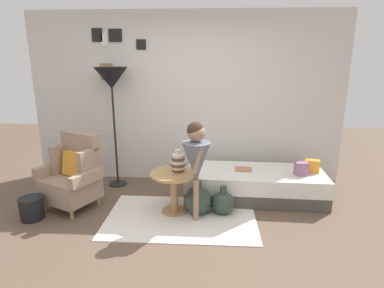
# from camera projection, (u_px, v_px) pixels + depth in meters

# --- Properties ---
(ground_plane) EXTENTS (12.00, 12.00, 0.00)m
(ground_plane) POSITION_uv_depth(u_px,v_px,m) (173.00, 243.00, 3.45)
(ground_plane) COLOR brown
(gallery_wall) EXTENTS (4.80, 0.12, 2.60)m
(gallery_wall) POSITION_uv_depth(u_px,v_px,m) (186.00, 99.00, 4.98)
(gallery_wall) COLOR silver
(gallery_wall) RESTS_ON ground
(rug) EXTENTS (1.84, 1.18, 0.01)m
(rug) POSITION_uv_depth(u_px,v_px,m) (181.00, 217.00, 3.99)
(rug) COLOR silver
(rug) RESTS_ON ground
(armchair) EXTENTS (0.89, 0.81, 0.97)m
(armchair) POSITION_uv_depth(u_px,v_px,m) (74.00, 175.00, 4.22)
(armchair) COLOR tan
(armchair) RESTS_ON ground
(daybed) EXTENTS (1.93, 0.87, 0.40)m
(daybed) POSITION_uv_depth(u_px,v_px,m) (254.00, 184.00, 4.52)
(daybed) COLOR #4C4742
(daybed) RESTS_ON ground
(pillow_head) EXTENTS (0.21, 0.15, 0.17)m
(pillow_head) POSITION_uv_depth(u_px,v_px,m) (312.00, 166.00, 4.41)
(pillow_head) COLOR orange
(pillow_head) RESTS_ON daybed
(pillow_mid) EXTENTS (0.17, 0.13, 0.18)m
(pillow_mid) POSITION_uv_depth(u_px,v_px,m) (301.00, 169.00, 4.29)
(pillow_mid) COLOR gray
(pillow_mid) RESTS_ON daybed
(side_table) EXTENTS (0.60, 0.60, 0.54)m
(side_table) POSITION_uv_depth(u_px,v_px,m) (174.00, 184.00, 4.04)
(side_table) COLOR tan
(side_table) RESTS_ON ground
(vase_striped) EXTENTS (0.19, 0.19, 0.28)m
(vase_striped) POSITION_uv_depth(u_px,v_px,m) (178.00, 162.00, 4.02)
(vase_striped) COLOR brown
(vase_striped) RESTS_ON side_table
(floor_lamp) EXTENTS (0.48, 0.48, 1.79)m
(floor_lamp) POSITION_uv_depth(u_px,v_px,m) (111.00, 82.00, 4.63)
(floor_lamp) COLOR black
(floor_lamp) RESTS_ON ground
(person_child) EXTENTS (0.34, 0.34, 1.22)m
(person_child) POSITION_uv_depth(u_px,v_px,m) (196.00, 158.00, 3.77)
(person_child) COLOR #A37A60
(person_child) RESTS_ON ground
(book_on_daybed) EXTENTS (0.23, 0.18, 0.03)m
(book_on_daybed) POSITION_uv_depth(u_px,v_px,m) (243.00, 169.00, 4.49)
(book_on_daybed) COLOR tan
(book_on_daybed) RESTS_ON daybed
(demijohn_near) EXTENTS (0.36, 0.36, 0.44)m
(demijohn_near) POSITION_uv_depth(u_px,v_px,m) (198.00, 200.00, 4.06)
(demijohn_near) COLOR #2D3D33
(demijohn_near) RESTS_ON ground
(demijohn_far) EXTENTS (0.29, 0.29, 0.38)m
(demijohn_far) POSITION_uv_depth(u_px,v_px,m) (223.00, 203.00, 4.07)
(demijohn_far) COLOR #2D3D33
(demijohn_far) RESTS_ON ground
(magazine_basket) EXTENTS (0.28, 0.28, 0.28)m
(magazine_basket) POSITION_uv_depth(u_px,v_px,m) (32.00, 208.00, 3.94)
(magazine_basket) COLOR black
(magazine_basket) RESTS_ON ground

